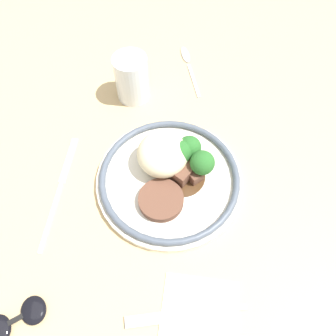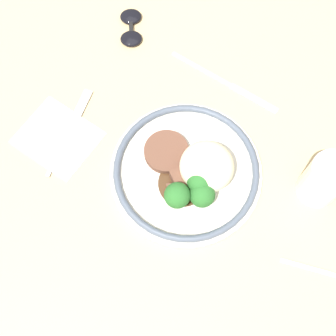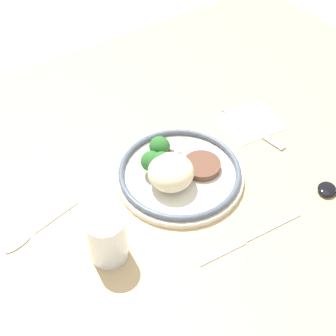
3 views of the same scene
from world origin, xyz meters
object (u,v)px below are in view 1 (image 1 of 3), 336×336
at_px(fork, 174,316).
at_px(spoon, 187,61).
at_px(juice_glass, 132,80).
at_px(sunglasses, 16,320).
at_px(knife, 61,186).
at_px(plate, 171,172).

distance_m(fork, spoon, 0.54).
height_order(juice_glass, sunglasses, juice_glass).
distance_m(knife, spoon, 0.40).
xyz_separation_m(knife, spoon, (0.33, -0.23, 0.00)).
relative_size(plate, juice_glass, 2.67).
relative_size(fork, knife, 0.79).
distance_m(plate, sunglasses, 0.33).
bearing_deg(sunglasses, plate, -72.90).
height_order(plate, fork, plate).
bearing_deg(juice_glass, knife, 152.58).
distance_m(juice_glass, fork, 0.45).
height_order(fork, sunglasses, sunglasses).
height_order(knife, spoon, spoon).
xyz_separation_m(knife, sunglasses, (-0.22, 0.02, 0.01)).
relative_size(juice_glass, sunglasses, 1.00).
xyz_separation_m(plate, fork, (-0.23, -0.01, -0.02)).
bearing_deg(spoon, juice_glass, 120.37).
bearing_deg(plate, spoon, -6.14).
relative_size(plate, spoon, 1.62).
bearing_deg(juice_glass, fork, -168.01).
xyz_separation_m(juice_glass, sunglasses, (-0.45, 0.14, -0.04)).
height_order(plate, knife, plate).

